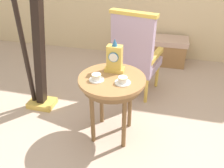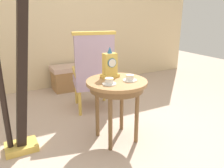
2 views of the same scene
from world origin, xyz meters
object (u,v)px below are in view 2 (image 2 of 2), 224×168
(teacup_left, at_px, (109,82))
(teacup_right, at_px, (130,78))
(mantel_clock, at_px, (110,65))
(side_table, at_px, (117,88))
(window_bench, at_px, (80,76))
(armchair, at_px, (93,71))
(harp, at_px, (16,79))

(teacup_left, xyz_separation_m, teacup_right, (0.25, 0.01, -0.00))
(teacup_left, distance_m, mantel_clock, 0.27)
(side_table, relative_size, mantel_clock, 2.07)
(mantel_clock, distance_m, window_bench, 1.89)
(side_table, distance_m, teacup_left, 0.19)
(armchair, bearing_deg, side_table, -96.38)
(armchair, distance_m, harp, 1.20)
(teacup_left, relative_size, harp, 0.07)
(side_table, relative_size, teacup_right, 4.71)
(harp, bearing_deg, teacup_right, -17.91)
(teacup_right, height_order, armchair, armchair)
(teacup_right, xyz_separation_m, armchair, (-0.02, 0.90, -0.13))
(side_table, xyz_separation_m, window_bench, (0.28, 1.91, -0.38))
(mantel_clock, relative_size, harp, 0.18)
(window_bench, bearing_deg, side_table, -98.27)
(harp, distance_m, window_bench, 2.11)
(teacup_left, bearing_deg, teacup_right, 1.82)
(side_table, xyz_separation_m, mantel_clock, (-0.01, 0.14, 0.22))
(mantel_clock, height_order, armchair, armchair)
(armchair, bearing_deg, harp, -151.83)
(teacup_left, xyz_separation_m, window_bench, (0.41, 1.99, -0.50))
(mantel_clock, bearing_deg, harp, 171.81)
(side_table, distance_m, harp, 1.00)
(side_table, xyz_separation_m, armchair, (0.09, 0.83, -0.01))
(harp, bearing_deg, teacup_left, -23.24)
(teacup_right, relative_size, armchair, 0.13)
(teacup_left, relative_size, teacup_right, 0.96)
(harp, bearing_deg, window_bench, 53.10)
(mantel_clock, bearing_deg, side_table, -86.71)
(side_table, bearing_deg, mantel_clock, 93.29)
(teacup_left, bearing_deg, side_table, 31.50)
(mantel_clock, relative_size, armchair, 0.29)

